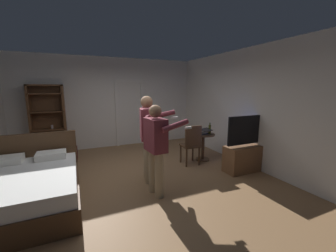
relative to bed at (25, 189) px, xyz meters
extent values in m
plane|color=olive|center=(1.84, 0.32, -0.30)|extent=(6.00, 6.00, 0.00)
cube|color=silver|center=(1.84, 3.09, 1.09)|extent=(5.70, 0.12, 2.80)
cube|color=silver|center=(4.63, 0.32, 1.09)|extent=(0.12, 5.66, 2.80)
cube|color=white|center=(2.03, 3.01, 0.72)|extent=(0.08, 0.08, 2.05)
cube|color=white|center=(2.88, 3.01, 0.72)|extent=(0.08, 0.08, 2.05)
cube|color=white|center=(2.45, 3.01, 1.79)|extent=(0.93, 0.08, 0.08)
cube|color=#4C331E|center=(0.00, -0.08, -0.13)|extent=(1.57, 1.96, 0.35)
cube|color=white|center=(0.00, -0.08, 0.16)|extent=(1.51, 1.90, 0.22)
cube|color=#4C331E|center=(0.00, 0.86, 0.21)|extent=(1.57, 0.08, 1.02)
cube|color=white|center=(-0.35, 0.60, 0.33)|extent=(0.50, 0.34, 0.12)
cube|color=white|center=(0.35, 0.60, 0.33)|extent=(0.50, 0.34, 0.12)
cube|color=brown|center=(-0.29, 2.83, 0.68)|extent=(0.06, 0.32, 1.96)
cube|color=brown|center=(0.53, 2.83, 0.68)|extent=(0.06, 0.32, 1.96)
cube|color=brown|center=(0.12, 2.83, 1.63)|extent=(0.88, 0.32, 0.04)
cube|color=brown|center=(0.12, 2.98, 0.68)|extent=(0.88, 0.02, 1.96)
cube|color=brown|center=(0.12, 2.83, -0.06)|extent=(0.82, 0.32, 0.03)
cube|color=brown|center=(0.12, 2.83, 0.43)|extent=(0.82, 0.32, 0.03)
cylinder|color=#A59597|center=(0.20, 2.83, 0.50)|extent=(0.06, 0.06, 0.10)
cube|color=brown|center=(0.12, 2.83, 0.92)|extent=(0.82, 0.32, 0.03)
cube|color=brown|center=(0.12, 2.83, 1.41)|extent=(0.82, 0.32, 0.03)
cube|color=brown|center=(4.27, -0.30, -0.01)|extent=(1.01, 0.40, 0.59)
cube|color=black|center=(4.27, -0.32, 0.65)|extent=(1.09, 0.05, 0.63)
cube|color=#203597|center=(4.27, -0.29, 0.65)|extent=(1.03, 0.01, 0.57)
cylinder|color=#4C331E|center=(3.79, 0.72, 0.03)|extent=(0.08, 0.08, 0.67)
cylinder|color=#4C331E|center=(3.79, 0.72, -0.29)|extent=(0.36, 0.36, 0.03)
cylinder|color=#4C331E|center=(3.79, 0.72, 0.38)|extent=(0.59, 0.59, 0.03)
cube|color=black|center=(3.76, 0.72, 0.41)|extent=(0.37, 0.31, 0.02)
cube|color=black|center=(3.80, 0.60, 0.52)|extent=(0.37, 0.29, 0.05)
cube|color=navy|center=(3.80, 0.61, 0.52)|extent=(0.33, 0.25, 0.04)
cylinder|color=#363B0F|center=(3.93, 0.64, 0.51)|extent=(0.06, 0.06, 0.23)
cylinder|color=#363B0F|center=(3.93, 0.64, 0.66)|extent=(0.03, 0.03, 0.06)
cylinder|color=#4C331E|center=(3.51, 0.76, -0.08)|extent=(0.04, 0.04, 0.45)
cylinder|color=#4C331E|center=(3.18, 0.78, -0.08)|extent=(0.04, 0.04, 0.45)
cylinder|color=#4C331E|center=(3.49, 0.42, -0.08)|extent=(0.04, 0.04, 0.45)
cylinder|color=#4C331E|center=(3.15, 0.44, -0.08)|extent=(0.04, 0.04, 0.45)
cube|color=#4C331E|center=(3.33, 0.60, 0.17)|extent=(0.45, 0.45, 0.04)
cube|color=#4C331E|center=(3.32, 0.43, 0.44)|extent=(0.42, 0.07, 0.50)
cylinder|color=tan|center=(2.02, -0.34, 0.10)|extent=(0.15, 0.15, 0.80)
cylinder|color=tan|center=(2.04, -0.59, 0.10)|extent=(0.15, 0.15, 0.80)
cube|color=brown|center=(2.03, -0.47, 0.78)|extent=(0.30, 0.47, 0.57)
sphere|color=#936B4C|center=(2.03, -0.47, 1.18)|extent=(0.22, 0.22, 0.22)
cylinder|color=brown|center=(2.09, -0.21, 0.88)|extent=(0.32, 0.12, 0.46)
cylinder|color=brown|center=(2.29, -0.69, 0.95)|extent=(0.50, 0.13, 0.20)
cube|color=white|center=(2.53, -0.69, 0.90)|extent=(0.12, 0.05, 0.04)
cylinder|color=tan|center=(2.10, 0.24, 0.13)|extent=(0.15, 0.15, 0.86)
cylinder|color=tan|center=(2.06, 0.02, 0.13)|extent=(0.15, 0.15, 0.86)
cube|color=brown|center=(2.08, 0.13, 0.86)|extent=(0.34, 0.44, 0.61)
sphere|color=#936B4C|center=(2.08, 0.13, 1.30)|extent=(0.23, 0.23, 0.23)
cylinder|color=brown|center=(2.22, 0.33, 0.97)|extent=(0.35, 0.16, 0.49)
cylinder|color=brown|center=(2.28, -0.14, 1.07)|extent=(0.51, 0.19, 0.19)
cube|color=white|center=(2.52, -0.22, 1.02)|extent=(0.12, 0.06, 0.04)
cube|color=#4C1919|center=(0.47, 2.07, -0.13)|extent=(0.66, 0.42, 0.35)
camera|label=1|loc=(0.81, -3.70, 1.56)|focal=22.30mm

